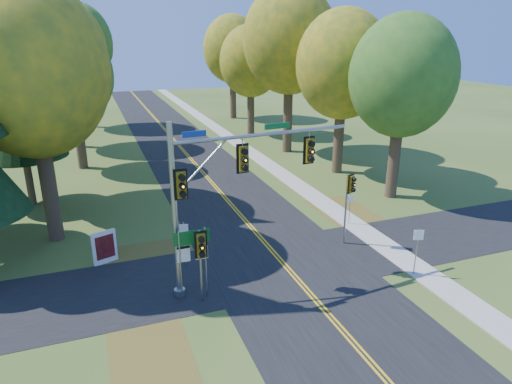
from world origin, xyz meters
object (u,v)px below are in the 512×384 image
object	(u,v)px
east_signal_pole	(350,192)
info_kiosk	(104,247)
route_sign_cluster	(193,250)
traffic_mast	(222,183)

from	to	relation	value
east_signal_pole	info_kiosk	size ratio (longest dim) A/B	2.38
route_sign_cluster	info_kiosk	distance (m)	6.29
info_kiosk	east_signal_pole	bearing A→B (deg)	-31.26
traffic_mast	info_kiosk	xyz separation A→B (m)	(-5.17, 4.33, -4.28)
east_signal_pole	info_kiosk	xyz separation A→B (m)	(-12.92, 2.44, -2.30)
east_signal_pole	info_kiosk	distance (m)	13.35
info_kiosk	route_sign_cluster	bearing A→B (deg)	-74.34
route_sign_cluster	east_signal_pole	bearing A→B (deg)	14.60
traffic_mast	info_kiosk	world-z (taller)	traffic_mast
traffic_mast	info_kiosk	size ratio (longest dim) A/B	5.01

